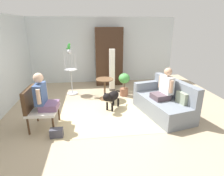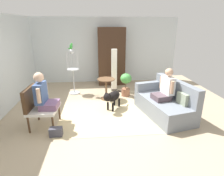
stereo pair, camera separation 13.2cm
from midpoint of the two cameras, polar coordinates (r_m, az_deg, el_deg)
The scene contains 15 objects.
ground_plane at distance 4.82m, azimuth -1.99°, elevation -8.68°, with size 7.55×7.55×0.00m, color tan.
back_wall at distance 7.53m, azimuth -4.40°, elevation 11.58°, with size 5.99×0.12×2.55m, color silver.
area_rug at distance 4.89m, azimuth -1.59°, elevation -8.23°, with size 2.58×2.06×0.01m, color #C6B284.
couch at distance 4.99m, azimuth 15.19°, elevation -4.31°, with size 1.23×1.83×0.91m.
armchair at distance 4.44m, azimuth -23.22°, elevation -4.99°, with size 0.66×0.72×0.95m.
person_on_couch at distance 4.79m, azimuth 15.35°, elevation 0.26°, with size 0.53×0.53×0.80m.
person_on_armchair at distance 4.31m, azimuth -21.54°, elevation -2.14°, with size 0.47×0.57×0.83m.
round_end_table at distance 5.73m, azimuth -2.95°, elevation 0.48°, with size 0.55×0.55×0.67m.
dog at distance 5.03m, azimuth -0.86°, elevation -2.76°, with size 0.56×0.74×0.59m.
bird_cage_stand at distance 6.25m, azimuth -13.28°, elevation 4.91°, with size 0.40×0.40×1.51m.
parrot at distance 6.11m, azimuth -13.93°, elevation 12.49°, with size 0.17×0.10×0.19m.
potted_plant at distance 6.03m, azimuth 3.20°, elevation 1.71°, with size 0.37×0.37×0.76m.
column_lamp at distance 6.47m, azimuth -0.59°, elevation 5.51°, with size 0.20×0.20×1.47m.
armoire_cabinet at distance 7.18m, azimuth -1.56°, elevation 9.77°, with size 1.02×0.56×2.18m, color #382316.
handbag at distance 4.14m, azimuth -17.79°, elevation -13.19°, with size 0.27×0.15×0.19m, color #3F3F4C.
Camera 1 is at (-0.43, -4.25, 2.24)m, focal length 29.32 mm.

